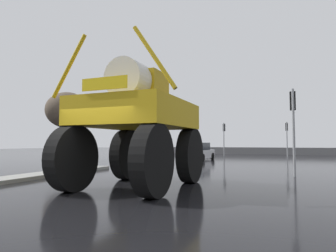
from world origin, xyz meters
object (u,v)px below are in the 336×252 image
traffic_signal_far_right (224,132)px  traffic_signal_near_right (293,113)px  sedan_ahead (198,152)px  streetlight_far_left (157,113)px  bare_tree_left (67,110)px  traffic_signal_far_left (287,131)px  oversize_sprayer (138,123)px  traffic_signal_near_left (82,126)px

traffic_signal_far_right → traffic_signal_near_right: bearing=-71.8°
sedan_ahead → streetlight_far_left: (-6.57, 6.37, 4.25)m
traffic_signal_far_right → bare_tree_left: bare_tree_left is taller
traffic_signal_near_right → traffic_signal_far_right: traffic_signal_near_right is taller
sedan_ahead → bare_tree_left: 11.94m
traffic_signal_far_right → bare_tree_left: (-11.19, -13.42, 1.52)m
traffic_signal_far_left → sedan_ahead: bearing=-130.4°
sedan_ahead → traffic_signal_near_right: (7.19, -10.70, 2.15)m
oversize_sprayer → bare_tree_left: (-12.40, 11.33, 2.11)m
sedan_ahead → streetlight_far_left: 10.09m
sedan_ahead → traffic_signal_far_right: 9.09m
oversize_sprayer → bare_tree_left: bare_tree_left is taller
traffic_signal_far_right → streetlight_far_left: bearing=-161.6°
oversize_sprayer → traffic_signal_near_left: 8.18m
sedan_ahead → traffic_signal_far_right: bearing=0.3°
streetlight_far_left → traffic_signal_near_right: bearing=-51.1°
traffic_signal_far_left → streetlight_far_left: bearing=-170.1°
traffic_signal_near_right → streetlight_far_left: size_ratio=0.44×
oversize_sprayer → traffic_signal_near_left: size_ratio=1.60×
oversize_sprayer → streetlight_far_left: bearing=22.4°
traffic_signal_far_left → traffic_signal_far_right: 6.73m
traffic_signal_far_left → streetlight_far_left: (-14.07, -2.45, 2.23)m
bare_tree_left → traffic_signal_near_left: bearing=-44.8°
sedan_ahead → traffic_signal_near_right: traffic_signal_near_right is taller
oversize_sprayer → bare_tree_left: 16.92m
traffic_signal_far_left → traffic_signal_far_right: size_ratio=0.99×
sedan_ahead → traffic_signal_near_right: size_ratio=1.08×
traffic_signal_near_left → oversize_sprayer: bearing=-39.9°
bare_tree_left → oversize_sprayer: bearing=-42.4°
oversize_sprayer → traffic_signal_far_right: oversize_sprayer is taller
streetlight_far_left → bare_tree_left: size_ratio=1.53×
sedan_ahead → bare_tree_left: bearing=119.2°
oversize_sprayer → sedan_ahead: (-1.98, 15.93, -1.47)m
traffic_signal_far_right → traffic_signal_near_left: bearing=-104.6°
traffic_signal_near_right → bare_tree_left: (-17.60, 6.10, 1.43)m
traffic_signal_far_right → bare_tree_left: bearing=-129.8°
sedan_ahead → traffic_signal_near_left: 11.65m
traffic_signal_near_left → streetlight_far_left: 17.39m
bare_tree_left → sedan_ahead: bearing=23.8°
sedan_ahead → oversize_sprayer: bearing=-167.6°
traffic_signal_near_right → traffic_signal_far_left: (0.32, 19.52, -0.13)m
traffic_signal_near_right → streetlight_far_left: streetlight_far_left is taller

